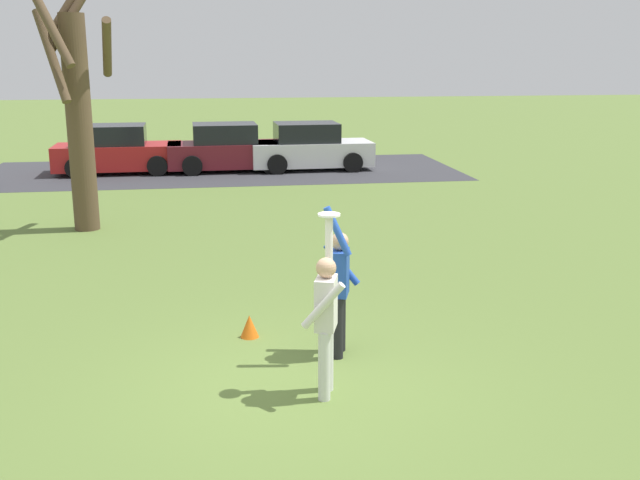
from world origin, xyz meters
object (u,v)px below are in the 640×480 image
Objects in this scene: frisbee_disc at (329,215)px; parked_car_white at (310,148)px; person_catcher at (326,315)px; person_defender at (339,283)px; field_cone_orange at (250,326)px; bare_tree_tall at (77,108)px; parked_car_maroon at (228,149)px; parked_car_red at (117,151)px.

frisbee_disc reaches higher than parked_car_white.
person_catcher is 1.21m from person_defender.
person_defender is 6.38× the size of field_cone_orange.
parked_car_white is 15.58m from field_cone_orange.
bare_tree_tall reaches higher than person_defender.
parked_car_maroon is (-0.58, 17.34, -0.25)m from person_catcher.
person_defender is at bearing 0.00° from person_catcher.
field_cone_orange is (-0.19, -15.40, -0.57)m from parked_car_maroon.
person_defender is 7.98× the size of frisbee_disc.
person_defender is (0.36, 1.16, -0.00)m from person_catcher.
field_cone_orange is (-2.94, -15.29, -0.57)m from parked_car_white.
person_defender reaches higher than parked_car_red.
bare_tree_tall reaches higher than field_cone_orange.
bare_tree_tall is (0.21, -8.30, 1.99)m from parked_car_red.
bare_tree_tall is (-4.39, 7.94, 1.73)m from person_defender.
bare_tree_tall is at bearing 41.15° from person_catcher.
person_defender is 0.49× the size of parked_car_maroon.
person_defender is at bearing 72.77° from frisbee_disc.
field_cone_orange is at bearing -65.46° from bare_tree_tall.
parked_car_red is at bearing 91.43° from bare_tree_tall.
bare_tree_tall reaches higher than person_catcher.
person_defender is at bearing -61.03° from bare_tree_tall.
parked_car_red reaches higher than field_cone_orange.
frisbee_disc is at bearing -77.44° from parked_car_red.
field_cone_orange is (-1.13, 0.79, -0.82)m from person_defender.
person_catcher is 10.10m from bare_tree_tall.
frisbee_disc is 0.06× the size of parked_car_maroon.
field_cone_orange is (-0.77, 1.95, -0.82)m from person_catcher.
person_catcher is 1.13m from frisbee_disc.
parked_car_white is (1.81, 16.08, -0.25)m from person_defender.
field_cone_orange is at bearing -78.85° from parked_car_red.
person_catcher is 0.37× the size of bare_tree_tall.
frisbee_disc is at bearing -89.35° from parked_car_maroon.
person_catcher is 6.50× the size of field_cone_orange.
field_cone_orange is at bearing -107.66° from person_defender.
parked_car_maroon is 1.00× the size of parked_car_white.
parked_car_white is (2.11, 17.02, -1.37)m from frisbee_disc.
person_catcher is at bearing -77.81° from parked_car_red.
bare_tree_tall is at bearing 114.54° from field_cone_orange.
parked_car_red is (-4.31, 17.18, -1.37)m from frisbee_disc.
bare_tree_tall is 8.26m from field_cone_orange.
field_cone_orange is (3.26, -7.15, -2.55)m from bare_tree_tall.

